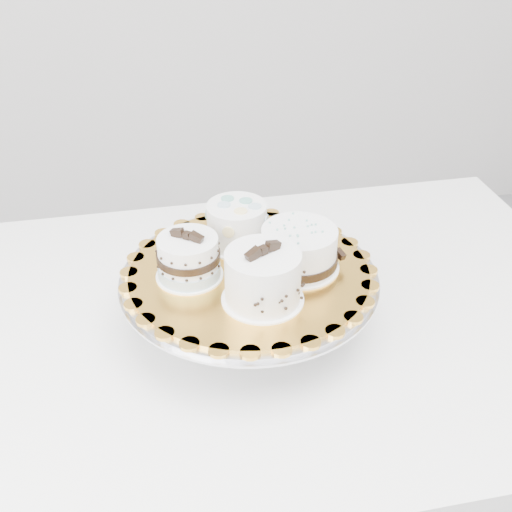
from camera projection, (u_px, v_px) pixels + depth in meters
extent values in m
cube|color=white|center=(259.00, 324.00, 1.12)|extent=(1.28, 0.88, 0.04)
cube|color=white|center=(440.00, 319.00, 1.72)|extent=(0.05, 0.05, 0.71)
cylinder|color=gray|center=(249.00, 325.00, 1.08)|extent=(0.19, 0.19, 0.01)
cylinder|color=gray|center=(249.00, 304.00, 1.05)|extent=(0.12, 0.12, 0.10)
cylinder|color=silver|center=(249.00, 276.00, 1.02)|extent=(0.40, 0.40, 0.01)
cylinder|color=silver|center=(249.00, 278.00, 1.02)|extent=(0.41, 0.41, 0.00)
cylinder|color=gold|center=(249.00, 272.00, 1.02)|extent=(0.42, 0.42, 0.01)
cylinder|color=white|center=(263.00, 299.00, 0.95)|extent=(0.12, 0.12, 0.00)
cylinder|color=white|center=(263.00, 276.00, 0.93)|extent=(0.15, 0.15, 0.08)
cylinder|color=white|center=(190.00, 275.00, 1.00)|extent=(0.11, 0.11, 0.00)
cylinder|color=white|center=(188.00, 257.00, 0.98)|extent=(0.13, 0.13, 0.07)
cylinder|color=#9AB6C3|center=(189.00, 269.00, 1.00)|extent=(0.10, 0.10, 0.02)
cylinder|color=black|center=(188.00, 256.00, 0.98)|extent=(0.10, 0.10, 0.01)
cylinder|color=white|center=(237.00, 242.00, 1.08)|extent=(0.11, 0.11, 0.00)
cylinder|color=white|center=(237.00, 224.00, 1.06)|extent=(0.12, 0.12, 0.07)
cylinder|color=white|center=(298.00, 266.00, 1.02)|extent=(0.13, 0.13, 0.00)
cylinder|color=white|center=(299.00, 248.00, 1.00)|extent=(0.15, 0.15, 0.06)
cylinder|color=black|center=(298.00, 258.00, 1.01)|extent=(0.12, 0.12, 0.01)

